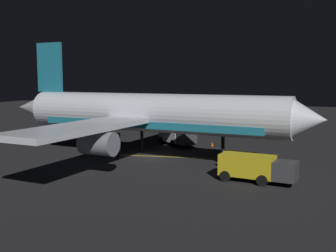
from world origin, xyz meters
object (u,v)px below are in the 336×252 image
Objects in this scene: traffic_cone_near_left at (212,145)px; traffic_cone_near_right at (241,154)px; airliner at (145,114)px; baggage_truck at (255,168)px; catering_truck at (176,135)px; ground_crew_worker at (224,159)px.

traffic_cone_near_right is (5.33, 4.39, 0.00)m from traffic_cone_near_left.
baggage_truck is at bearing 61.35° from airliner.
airliner is 9.05m from catering_truck.
traffic_cone_near_left is at bearing 96.09° from catering_truck.
baggage_truck is (6.86, 12.55, -3.50)m from airliner.
ground_crew_worker reaches higher than traffic_cone_near_right.
ground_crew_worker is (-3.94, -3.36, -0.29)m from baggage_truck.
ground_crew_worker is at bearing 72.41° from airliner.
ground_crew_worker is at bearing 36.82° from catering_truck.
catering_truck reaches higher than baggage_truck.
airliner is 5.72× the size of baggage_truck.
airliner is at bearing -70.04° from traffic_cone_near_right.
traffic_cone_near_left is 6.90m from traffic_cone_near_right.
traffic_cone_near_left is (-0.50, 4.65, -1.08)m from catering_truck.
airliner reaches higher than ground_crew_worker.
traffic_cone_near_left is (-8.88, 5.38, -4.43)m from airliner.
ground_crew_worker is 3.16× the size of traffic_cone_near_left.
airliner is 21.26× the size of ground_crew_worker.
ground_crew_worker is (11.29, 8.46, -0.45)m from catering_truck.
baggage_truck is 19.29m from catering_truck.
ground_crew_worker is 6.52m from traffic_cone_near_right.
catering_truck is (-8.38, 0.73, -3.35)m from airliner.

